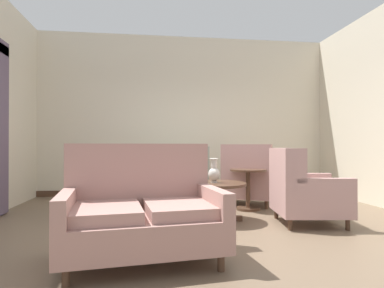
% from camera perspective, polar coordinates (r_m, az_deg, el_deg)
% --- Properties ---
extents(ground, '(8.60, 8.60, 0.00)m').
position_cam_1_polar(ground, '(4.21, 3.36, -14.39)').
color(ground, brown).
extents(wall_back, '(6.30, 0.08, 3.36)m').
position_cam_1_polar(wall_back, '(6.93, -1.05, 5.09)').
color(wall_back, beige).
rests_on(wall_back, ground).
extents(wall_right, '(0.08, 3.97, 3.36)m').
position_cam_1_polar(wall_right, '(6.23, 30.80, 5.76)').
color(wall_right, beige).
rests_on(wall_right, ground).
extents(baseboard_back, '(6.14, 0.03, 0.12)m').
position_cam_1_polar(baseboard_back, '(6.91, -1.00, -8.38)').
color(baseboard_back, '#4C3323').
rests_on(baseboard_back, ground).
extents(coffee_table, '(0.83, 0.83, 0.52)m').
position_cam_1_polar(coffee_table, '(4.44, 4.22, -8.14)').
color(coffee_table, '#4C3323').
rests_on(coffee_table, ground).
extents(porcelain_vase, '(0.16, 0.16, 0.33)m').
position_cam_1_polar(porcelain_vase, '(4.41, 3.92, -5.06)').
color(porcelain_vase, beige).
rests_on(porcelain_vase, coffee_table).
extents(settee, '(1.49, 1.06, 1.04)m').
position_cam_1_polar(settee, '(2.99, -8.80, -12.06)').
color(settee, tan).
rests_on(settee, ground).
extents(armchair_far_left, '(1.09, 1.09, 1.01)m').
position_cam_1_polar(armchair_far_left, '(5.79, -2.15, -6.22)').
color(armchair_far_left, gray).
rests_on(armchair_far_left, ground).
extents(armchair_near_window, '(0.95, 0.91, 0.99)m').
position_cam_1_polar(armchair_near_window, '(4.51, 19.11, -7.98)').
color(armchair_near_window, tan).
rests_on(armchair_near_window, ground).
extents(armchair_near_sideboard, '(1.06, 1.01, 1.05)m').
position_cam_1_polar(armchair_near_sideboard, '(5.18, -11.39, -6.72)').
color(armchair_near_sideboard, tan).
rests_on(armchair_near_sideboard, ground).
extents(armchair_foreground_right, '(1.10, 1.09, 1.05)m').
position_cam_1_polar(armchair_foreground_right, '(5.65, 9.95, -6.24)').
color(armchair_foreground_right, tan).
rests_on(armchair_foreground_right, ground).
extents(side_table, '(0.58, 0.58, 0.65)m').
position_cam_1_polar(side_table, '(5.26, 9.91, -7.17)').
color(side_table, '#4C3323').
rests_on(side_table, ground).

